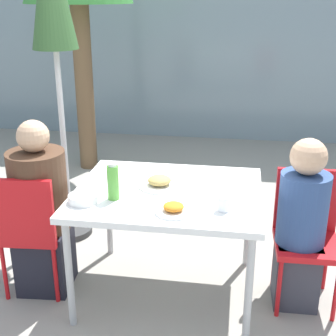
% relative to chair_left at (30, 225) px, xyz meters
% --- Properties ---
extents(ground_plane, '(24.00, 24.00, 0.00)m').
position_rel_chair_left_xyz_m(ground_plane, '(0.88, 0.15, -0.51)').
color(ground_plane, gray).
extents(building_facade, '(10.00, 0.20, 3.00)m').
position_rel_chair_left_xyz_m(building_facade, '(0.88, 3.90, 0.99)').
color(building_facade, gray).
rests_on(building_facade, ground).
extents(dining_table, '(1.16, 0.97, 0.75)m').
position_rel_chair_left_xyz_m(dining_table, '(0.88, 0.15, 0.18)').
color(dining_table, white).
rests_on(dining_table, ground).
extents(chair_left, '(0.43, 0.43, 0.86)m').
position_rel_chair_left_xyz_m(chair_left, '(0.00, 0.00, 0.00)').
color(chair_left, red).
rests_on(chair_left, ground).
extents(person_left, '(0.37, 0.37, 1.18)m').
position_rel_chair_left_xyz_m(person_left, '(0.04, 0.08, 0.05)').
color(person_left, black).
rests_on(person_left, ground).
extents(chair_right, '(0.41, 0.41, 0.86)m').
position_rel_chair_left_xyz_m(chair_right, '(1.76, 0.25, 0.00)').
color(chair_right, red).
rests_on(chair_right, ground).
extents(person_right, '(0.30, 0.30, 1.12)m').
position_rel_chair_left_xyz_m(person_right, '(1.71, 0.17, 0.03)').
color(person_right, '#383842').
rests_on(person_right, ground).
extents(closed_umbrella, '(0.36, 0.36, 2.46)m').
position_rel_chair_left_xyz_m(closed_umbrella, '(-0.07, 0.84, 1.34)').
color(closed_umbrella, '#333333').
rests_on(closed_umbrella, ground).
extents(plate_0, '(0.27, 0.27, 0.07)m').
position_rel_chair_left_xyz_m(plate_0, '(0.81, 0.20, 0.27)').
color(plate_0, white).
rests_on(plate_0, dining_table).
extents(plate_1, '(0.21, 0.21, 0.06)m').
position_rel_chair_left_xyz_m(plate_1, '(0.96, -0.16, 0.26)').
color(plate_1, white).
rests_on(plate_1, dining_table).
extents(bottle, '(0.07, 0.07, 0.23)m').
position_rel_chair_left_xyz_m(bottle, '(0.57, -0.03, 0.35)').
color(bottle, '#51A338').
rests_on(bottle, dining_table).
extents(drinking_cup, '(0.07, 0.07, 0.09)m').
position_rel_chair_left_xyz_m(drinking_cup, '(1.23, -0.09, 0.28)').
color(drinking_cup, white).
rests_on(drinking_cup, dining_table).
extents(salad_bowl, '(0.18, 0.18, 0.05)m').
position_rel_chair_left_xyz_m(salad_bowl, '(0.41, -0.10, 0.27)').
color(salad_bowl, white).
rests_on(salad_bowl, dining_table).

